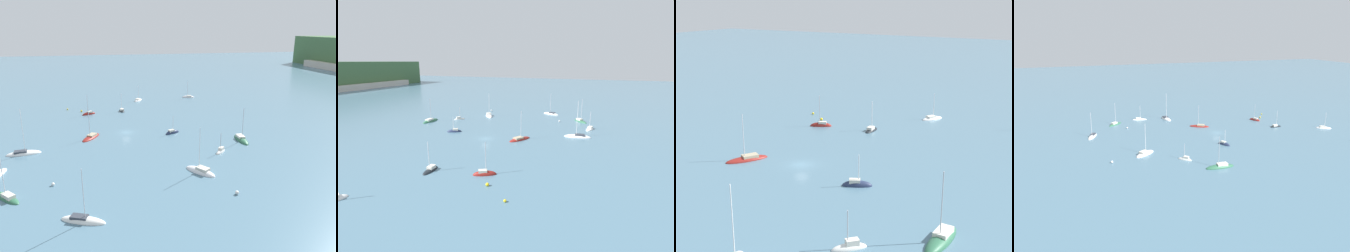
{
  "view_description": "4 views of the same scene",
  "coord_description": "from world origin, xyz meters",
  "views": [
    {
      "loc": [
        97.41,
        -7.49,
        31.49
      ],
      "look_at": [
        8.5,
        11.53,
        3.89
      ],
      "focal_mm": 35.0,
      "sensor_mm": 36.0,
      "label": 1
    },
    {
      "loc": [
        -72.92,
        -35.47,
        24.39
      ],
      "look_at": [
        4.51,
        -5.37,
        3.68
      ],
      "focal_mm": 28.0,
      "sensor_mm": 36.0,
      "label": 2
    },
    {
      "loc": [
        67.27,
        48.41,
        30.12
      ],
      "look_at": [
        -15.24,
        0.4,
        3.99
      ],
      "focal_mm": 50.0,
      "sensor_mm": 36.0,
      "label": 3
    },
    {
      "loc": [
        55.49,
        113.04,
        38.63
      ],
      "look_at": [
        12.75,
        -5.48,
        2.59
      ],
      "focal_mm": 35.0,
      "sensor_mm": 36.0,
      "label": 4
    }
  ],
  "objects": [
    {
      "name": "sailboat_3",
      "position": [
        -24.9,
        -11.74,
        0.1
      ],
      "size": [
        3.88,
        5.42,
        8.51
      ],
      "rotation": [
        0.0,
        0.0,
        5.19
      ],
      "color": "maroon",
      "rests_on": "ground_plane"
    },
    {
      "name": "mooring_buoy_3",
      "position": [
        32.6,
        -17.95,
        0.34
      ],
      "size": [
        0.69,
        0.69,
        0.69
      ],
      "color": "white",
      "rests_on": "ground_plane"
    },
    {
      "name": "sailboat_7",
      "position": [
        36.39,
        -25.91,
        0.14
      ],
      "size": [
        7.16,
        6.76,
        10.03
      ],
      "rotation": [
        0.0,
        0.0,
        3.88
      ],
      "color": "#2D6647",
      "rests_on": "ground_plane"
    },
    {
      "name": "sailboat_6",
      "position": [
        24.53,
        -30.52,
        0.11
      ],
      "size": [
        6.73,
        3.43,
        7.21
      ],
      "rotation": [
        0.0,
        0.0,
        2.92
      ],
      "color": "white",
      "rests_on": "ground_plane"
    },
    {
      "name": "sailboat_12",
      "position": [
        -27.38,
        0.75,
        0.13
      ],
      "size": [
        5.42,
        2.15,
        7.53
      ],
      "rotation": [
        0.0,
        0.0,
        3.2
      ],
      "color": "black",
      "rests_on": "ground_plane"
    },
    {
      "name": "sailboat_9",
      "position": [
        12.69,
        -27.5,
        0.08
      ],
      "size": [
        3.77,
        8.84,
        12.9
      ],
      "rotation": [
        0.0,
        0.0,
        1.69
      ],
      "color": "white",
      "rests_on": "ground_plane"
    },
    {
      "name": "sailboat_4",
      "position": [
        47.25,
        -11.46,
        0.08
      ],
      "size": [
        5.13,
        8.26,
        10.56
      ],
      "rotation": [
        0.0,
        0.0,
        1.17
      ],
      "color": "white",
      "rests_on": "ground_plane"
    },
    {
      "name": "mooring_buoy_2",
      "position": [
        -29.54,
        -14.59,
        0.36
      ],
      "size": [
        0.71,
        0.71,
        0.71
      ],
      "color": "yellow",
      "rests_on": "ground_plane"
    },
    {
      "name": "sailboat_0",
      "position": [
        21.87,
        22.81,
        0.13
      ],
      "size": [
        4.38,
        4.27,
        5.96
      ],
      "rotation": [
        0.0,
        0.0,
        5.52
      ],
      "color": "white",
      "rests_on": "ground_plane"
    },
    {
      "name": "sailboat_11",
      "position": [
        3.69,
        13.9,
        0.08
      ],
      "size": [
        3.74,
        5.27,
        6.41
      ],
      "rotation": [
        0.0,
        0.0,
        2.03
      ],
      "color": "#232D4C",
      "rests_on": "ground_plane"
    },
    {
      "name": "ground_plane",
      "position": [
        0.0,
        0.0,
        0.0
      ],
      "size": [
        600.0,
        600.0,
        0.0
      ],
      "primitive_type": "plane",
      "color": "slate"
    },
    {
      "name": "sailboat_5",
      "position": [
        14.21,
        32.01,
        0.1
      ],
      "size": [
        9.03,
        2.93,
        10.57
      ],
      "rotation": [
        0.0,
        0.0,
        6.24
      ],
      "color": "#2D6647",
      "rests_on": "ground_plane"
    },
    {
      "name": "mooring_buoy_1",
      "position": [
        -33.98,
        -20.13,
        0.27
      ],
      "size": [
        0.55,
        0.55,
        0.55
      ],
      "color": "yellow",
      "rests_on": "ground_plane"
    },
    {
      "name": "mooring_buoy_0",
      "position": [
        44.0,
        17.76,
        0.39
      ],
      "size": [
        0.78,
        0.78,
        0.78
      ],
      "color": "white",
      "rests_on": "ground_plane"
    },
    {
      "name": "sailboat_8",
      "position": [
        32.73,
        13.87,
        0.11
      ],
      "size": [
        8.12,
        6.79,
        11.41
      ],
      "rotation": [
        0.0,
        0.0,
        3.75
      ],
      "color": "silver",
      "rests_on": "ground_plane"
    },
    {
      "name": "sailboat_2",
      "position": [
        3.01,
        -10.63,
        0.09
      ],
      "size": [
        8.58,
        6.49,
        9.84
      ],
      "rotation": [
        0.0,
        0.0,
        5.76
      ],
      "color": "maroon",
      "rests_on": "ground_plane"
    }
  ]
}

